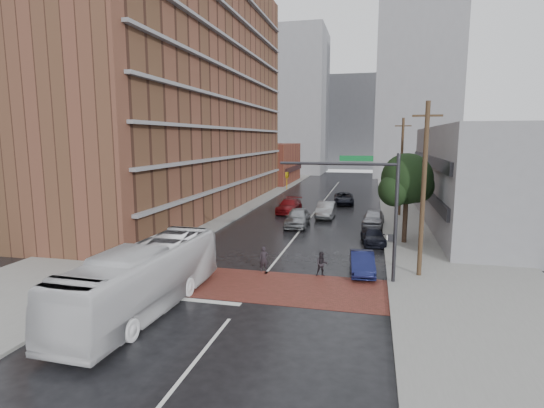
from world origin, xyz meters
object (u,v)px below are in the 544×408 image
at_px(car_parked_near, 362,263).
at_px(car_parked_far, 373,218).
at_px(pedestrian_b, 322,264).
at_px(car_travel_b, 326,210).
at_px(car_travel_a, 298,217).
at_px(car_travel_c, 289,206).
at_px(car_parked_mid, 373,236).
at_px(pedestrian_a, 264,259).
at_px(suv_travel, 344,198).
at_px(transit_bus, 144,278).

height_order(car_parked_near, car_parked_far, car_parked_far).
bearing_deg(pedestrian_b, car_parked_near, 10.96).
bearing_deg(car_travel_b, car_travel_a, -110.66).
relative_size(car_travel_c, car_parked_near, 1.31).
bearing_deg(car_travel_a, car_parked_far, 13.11).
height_order(car_travel_b, car_parked_mid, car_travel_b).
height_order(pedestrian_a, pedestrian_b, pedestrian_a).
distance_m(car_travel_a, suv_travel, 14.90).
distance_m(pedestrian_b, car_parked_far, 15.48).
bearing_deg(car_travel_c, pedestrian_a, -80.25).
xyz_separation_m(transit_bus, car_travel_c, (1.49, 27.43, -0.81)).
xyz_separation_m(transit_bus, car_parked_mid, (10.35, 15.61, -0.97)).
height_order(car_travel_b, car_travel_c, car_travel_b).
relative_size(pedestrian_b, car_parked_near, 0.37).
bearing_deg(suv_travel, pedestrian_a, -100.45).
bearing_deg(car_parked_near, car_parked_mid, 80.60).
xyz_separation_m(transit_bus, suv_travel, (6.84, 34.92, -0.85)).
distance_m(pedestrian_a, car_travel_b, 18.62).
height_order(pedestrian_a, car_travel_a, car_travel_a).
xyz_separation_m(car_travel_c, suv_travel, (5.36, 7.49, -0.04)).
xyz_separation_m(car_travel_b, car_travel_c, (-4.19, 1.95, -0.05)).
relative_size(pedestrian_b, car_parked_far, 0.31).
bearing_deg(car_travel_b, pedestrian_b, -83.55).
height_order(car_travel_a, car_travel_b, car_travel_a).
distance_m(car_parked_near, car_parked_far, 14.14).
bearing_deg(car_travel_a, pedestrian_a, -89.76).
distance_m(car_travel_c, car_parked_mid, 14.77).
distance_m(pedestrian_a, car_travel_a, 13.44).
bearing_deg(car_travel_b, suv_travel, 83.93).
bearing_deg(car_travel_c, car_travel_b, -22.11).
bearing_deg(car_parked_mid, suv_travel, 93.16).
relative_size(transit_bus, car_travel_a, 2.24).
xyz_separation_m(car_travel_b, car_parked_near, (4.06, -17.54, -0.15)).
height_order(car_travel_a, car_travel_c, car_travel_a).
bearing_deg(suv_travel, car_parked_near, -88.42).
xyz_separation_m(transit_bus, car_travel_a, (3.65, 20.37, -0.70)).
height_order(transit_bus, car_travel_a, transit_bus).
distance_m(car_travel_b, car_parked_near, 18.01).
distance_m(transit_bus, car_parked_far, 24.39).
bearing_deg(car_parked_mid, pedestrian_b, -115.43).
bearing_deg(car_travel_b, transit_bus, -101.59).
relative_size(transit_bus, pedestrian_b, 7.70).
height_order(transit_bus, car_parked_far, transit_bus).
xyz_separation_m(pedestrian_b, car_parked_mid, (2.89, 8.76, -0.14)).
bearing_deg(car_parked_near, pedestrian_a, -175.02).
bearing_deg(car_parked_far, pedestrian_b, -97.19).
distance_m(car_parked_near, car_parked_mid, 7.71).
xyz_separation_m(pedestrian_a, suv_travel, (2.90, 27.99, -0.06)).
height_order(car_parked_mid, car_parked_far, car_parked_far).
height_order(car_travel_b, suv_travel, car_travel_b).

